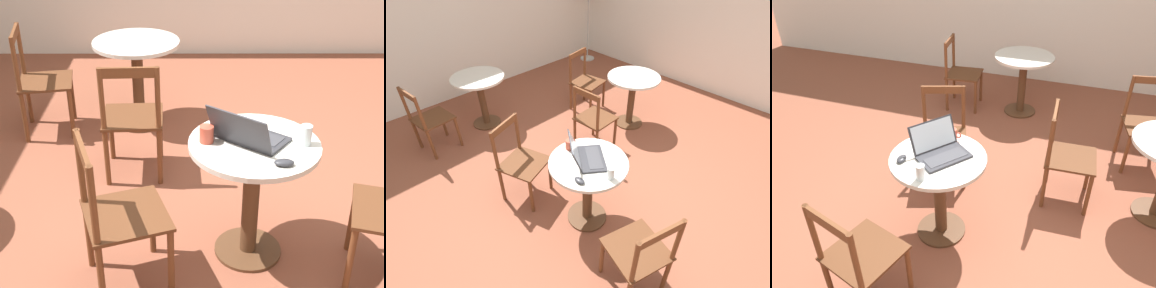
{
  "view_description": "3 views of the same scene",
  "coord_description": "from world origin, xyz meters",
  "views": [
    {
      "loc": [
        -2.67,
        0.25,
        2.1
      ],
      "look_at": [
        -0.0,
        0.25,
        0.61
      ],
      "focal_mm": 50.0,
      "sensor_mm": 36.0,
      "label": 1
    },
    {
      "loc": [
        -1.65,
        -1.42,
        2.44
      ],
      "look_at": [
        -0.01,
        0.27,
        0.62
      ],
      "focal_mm": 28.0,
      "sensor_mm": 36.0,
      "label": 2
    },
    {
      "loc": [
        0.67,
        -2.07,
        2.29
      ],
      "look_at": [
        -0.15,
        0.3,
        0.62
      ],
      "focal_mm": 35.0,
      "sensor_mm": 36.0,
      "label": 3
    }
  ],
  "objects": [
    {
      "name": "drinking_glass",
      "position": [
        -0.23,
        -0.34,
        0.79
      ],
      "size": [
        0.06,
        0.06,
        0.11
      ],
      "color": "silver",
      "rests_on": "cafe_table_near"
    },
    {
      "name": "cafe_table_near",
      "position": [
        -0.22,
        -0.08,
        0.54
      ],
      "size": [
        0.7,
        0.7,
        0.73
      ],
      "color": "#51331E",
      "rests_on": "ground_plane"
    },
    {
      "name": "laptop",
      "position": [
        -0.21,
        -0.05,
        0.78
      ],
      "size": [
        0.45,
        0.47,
        0.22
      ],
      "color": "#2D2D33",
      "rests_on": "cafe_table_near"
    },
    {
      "name": "mug",
      "position": [
        -0.2,
        0.17,
        0.78
      ],
      "size": [
        0.11,
        0.08,
        0.09
      ],
      "color": "#C64C38",
      "rests_on": "cafe_table_near"
    },
    {
      "name": "mouse",
      "position": [
        -0.45,
        -0.2,
        0.75
      ],
      "size": [
        0.06,
        0.1,
        0.03
      ],
      "color": "#2D2D33",
      "rests_on": "cafe_table_near"
    },
    {
      "name": "chair_near_back",
      "position": [
        -0.47,
        0.63,
        0.44
      ],
      "size": [
        0.53,
        0.53,
        0.88
      ],
      "color": "brown",
      "rests_on": "ground_plane"
    },
    {
      "name": "chair_mid_left",
      "position": [
        0.64,
        0.66,
        0.44
      ],
      "size": [
        0.43,
        0.43,
        0.88
      ],
      "color": "brown",
      "rests_on": "ground_plane"
    },
    {
      "name": "ground_plane",
      "position": [
        0.0,
        0.0,
        0.0
      ],
      "size": [
        16.0,
        16.0,
        0.0
      ],
      "primitive_type": "plane",
      "color": "brown"
    },
    {
      "name": "chair_mid_back",
      "position": [
        1.32,
        1.47,
        0.44
      ],
      "size": [
        0.48,
        0.48,
        0.88
      ],
      "color": "brown",
      "rests_on": "ground_plane"
    },
    {
      "name": "cafe_table_mid",
      "position": [
        1.45,
        0.69,
        0.54
      ],
      "size": [
        0.7,
        0.7,
        0.73
      ],
      "color": "#51331E",
      "rests_on": "ground_plane"
    }
  ]
}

